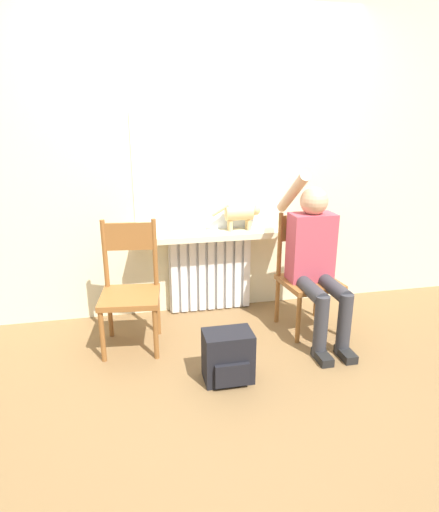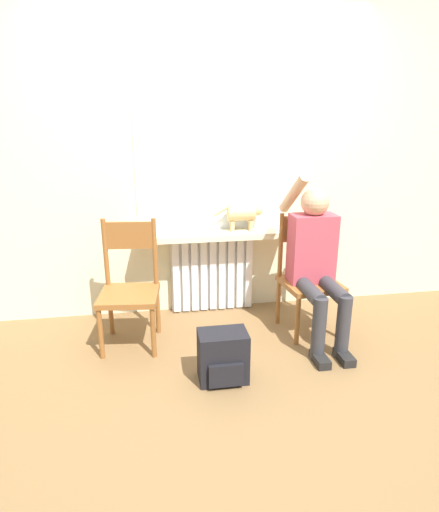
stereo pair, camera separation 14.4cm
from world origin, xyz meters
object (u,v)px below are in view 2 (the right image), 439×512
chair_right (308,275)px  cat (243,214)px  chair_left (129,286)px  backpack (223,357)px  person (316,258)px

chair_right → cat: cat is taller
chair_left → cat: bearing=31.4°
chair_right → backpack: bearing=-148.1°
person → cat: (-0.44, 0.56, 0.23)m
backpack → person: bearing=31.5°
chair_right → person: person is taller
chair_right → backpack: 1.04m
chair_right → cat: size_ratio=2.20×
person → backpack: bearing=-148.5°
cat → backpack: cat is taller
chair_left → cat: (0.95, 0.44, 0.41)m
chair_right → cat: (-0.43, 0.44, 0.41)m
chair_left → backpack: bearing=-39.2°
chair_left → chair_right: same height
person → chair_right: bearing=92.2°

